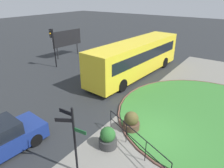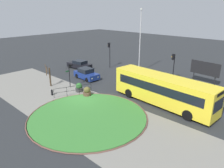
{
  "view_description": "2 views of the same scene",
  "coord_description": "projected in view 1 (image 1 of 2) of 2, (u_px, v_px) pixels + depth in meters",
  "views": [
    {
      "loc": [
        -8.19,
        -3.4,
        6.85
      ],
      "look_at": [
        1.31,
        3.3,
        1.63
      ],
      "focal_mm": 32.47,
      "sensor_mm": 36.0,
      "label": 1
    },
    {
      "loc": [
        17.3,
        -13.42,
        9.47
      ],
      "look_at": [
        2.53,
        2.31,
        1.77
      ],
      "focal_mm": 33.95,
      "sensor_mm": 36.0,
      "label": 2
    }
  ],
  "objects": [
    {
      "name": "traffic_light_near",
      "position": [
        52.0,
        40.0,
        19.29
      ],
      "size": [
        0.48,
        0.32,
        3.8
      ],
      "rotation": [
        0.0,
        0.0,
        3.39
      ],
      "color": "black",
      "rests_on": "ground"
    },
    {
      "name": "ground",
      "position": [
        149.0,
        135.0,
        10.7
      ],
      "size": [
        120.0,
        120.0,
        0.0
      ],
      "primitive_type": "plane",
      "color": "#282B2D"
    },
    {
      "name": "bus_yellow",
      "position": [
        136.0,
        57.0,
        17.97
      ],
      "size": [
        11.29,
        3.23,
        3.07
      ],
      "rotation": [
        0.0,
        0.0,
        -0.07
      ],
      "color": "yellow",
      "rests_on": "ground"
    },
    {
      "name": "planter_kerbside",
      "position": [
        131.0,
        122.0,
        10.91
      ],
      "size": [
        0.92,
        0.92,
        1.12
      ],
      "color": "brown",
      "rests_on": "ground"
    },
    {
      "name": "railing_grass_edge",
      "position": [
        135.0,
        139.0,
        9.32
      ],
      "size": [
        1.73,
        4.04,
        1.12
      ],
      "rotation": [
        0.0,
        0.0,
        4.31
      ],
      "color": "black",
      "rests_on": "ground"
    },
    {
      "name": "grass_island",
      "position": [
        208.0,
        116.0,
        12.3
      ],
      "size": [
        10.72,
        10.72,
        0.1
      ],
      "primitive_type": "cylinder",
      "color": "#387A33",
      "rests_on": "ground"
    },
    {
      "name": "grass_kerb_ring",
      "position": [
        208.0,
        116.0,
        12.29
      ],
      "size": [
        11.03,
        11.03,
        0.11
      ],
      "primitive_type": "torus",
      "color": "brown",
      "rests_on": "ground"
    },
    {
      "name": "car_far_lane",
      "position": [
        0.0,
        140.0,
        9.29
      ],
      "size": [
        4.04,
        2.05,
        1.54
      ],
      "rotation": [
        0.0,
        0.0,
        -0.07
      ],
      "color": "navy",
      "rests_on": "ground"
    },
    {
      "name": "signpost_directional",
      "position": [
        73.0,
        136.0,
        7.76
      ],
      "size": [
        0.44,
        1.21,
        3.13
      ],
      "color": "black",
      "rests_on": "ground"
    },
    {
      "name": "billboard_left",
      "position": [
        67.0,
        39.0,
        23.28
      ],
      "size": [
        3.93,
        0.53,
        3.01
      ],
      "rotation": [
        0.0,
        0.0,
        -0.1
      ],
      "color": "black",
      "rests_on": "ground"
    },
    {
      "name": "planter_near_signpost",
      "position": [
        108.0,
        138.0,
        9.71
      ],
      "size": [
        0.88,
        0.88,
        1.08
      ],
      "color": "#383838",
      "rests_on": "ground"
    },
    {
      "name": "sidewalk_paving",
      "position": [
        183.0,
        149.0,
        9.75
      ],
      "size": [
        32.0,
        8.42,
        0.02
      ],
      "primitive_type": "cube",
      "color": "gray",
      "rests_on": "ground"
    }
  ]
}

